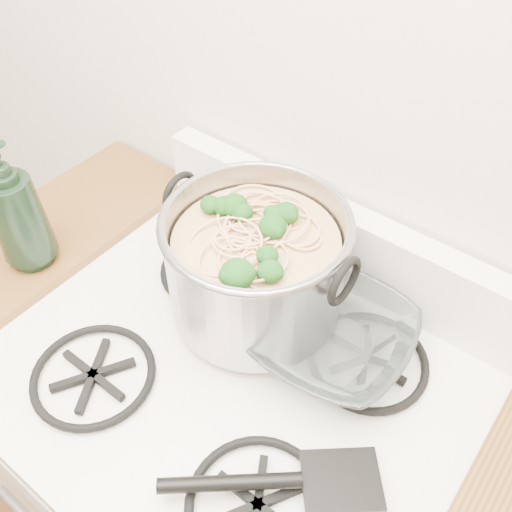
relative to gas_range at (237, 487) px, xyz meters
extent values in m
plane|color=silver|center=(0.00, 0.34, 0.91)|extent=(3.60, 0.00, 3.60)
cube|color=white|center=(0.00, 0.00, -0.03)|extent=(0.76, 0.65, 0.81)
cube|color=white|center=(0.00, 0.00, 0.44)|extent=(0.76, 0.65, 0.04)
cube|color=black|center=(0.00, 0.00, 0.48)|extent=(0.60, 0.56, 0.02)
cube|color=silver|center=(-0.51, 0.00, 0.00)|extent=(0.25, 0.65, 0.88)
cube|color=#553114|center=(-0.51, 0.00, 0.46)|extent=(0.25, 0.65, 0.04)
cylinder|color=#919199|center=(-0.05, 0.13, 0.59)|extent=(0.30, 0.30, 0.20)
torus|color=#919199|center=(-0.05, 0.13, 0.68)|extent=(0.31, 0.31, 0.01)
torus|color=black|center=(-0.21, 0.13, 0.66)|extent=(0.01, 0.08, 0.08)
torus|color=black|center=(0.12, 0.13, 0.66)|extent=(0.01, 0.08, 0.08)
cylinder|color=tan|center=(-0.05, 0.13, 0.57)|extent=(0.27, 0.27, 0.16)
sphere|color=#164713|center=(-0.05, 0.13, 0.66)|extent=(0.04, 0.04, 0.04)
sphere|color=#164713|center=(-0.05, 0.13, 0.66)|extent=(0.04, 0.04, 0.04)
sphere|color=#164713|center=(-0.05, 0.13, 0.66)|extent=(0.04, 0.04, 0.04)
sphere|color=#164713|center=(-0.05, 0.13, 0.66)|extent=(0.04, 0.04, 0.04)
sphere|color=#164713|center=(-0.05, 0.13, 0.66)|extent=(0.04, 0.04, 0.04)
sphere|color=#164713|center=(-0.05, 0.13, 0.66)|extent=(0.04, 0.04, 0.04)
sphere|color=#164713|center=(-0.05, 0.13, 0.66)|extent=(0.04, 0.04, 0.04)
sphere|color=#164713|center=(-0.05, 0.13, 0.66)|extent=(0.04, 0.04, 0.04)
sphere|color=#164713|center=(-0.05, 0.13, 0.66)|extent=(0.04, 0.04, 0.04)
sphere|color=#164713|center=(-0.05, 0.13, 0.66)|extent=(0.04, 0.04, 0.04)
imported|color=white|center=(0.11, 0.13, 0.50)|extent=(0.11, 0.11, 0.03)
imported|color=black|center=(-0.46, -0.04, 0.61)|extent=(0.13, 0.13, 0.26)
camera|label=1|loc=(0.35, -0.39, 1.28)|focal=40.00mm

